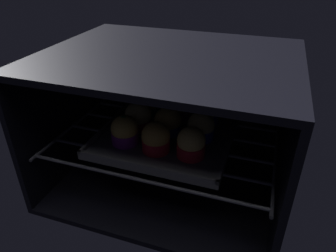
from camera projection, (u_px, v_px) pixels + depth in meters
oven_cavity at (174, 117)px, 83.74cm from camera, size 59.00×47.00×37.00cm
oven_rack at (169, 136)px, 81.97cm from camera, size 54.80×42.00×0.80cm
baking_tray at (168, 134)px, 80.71cm from camera, size 32.79×32.79×2.20cm
muffin_row0_col0 at (125, 131)px, 74.63cm from camera, size 6.55×6.55×7.29cm
muffin_row0_col1 at (156, 139)px, 71.77cm from camera, size 6.70×6.70×7.28cm
muffin_row0_col2 at (191, 143)px, 69.92cm from camera, size 6.55×6.55×7.27cm
muffin_row1_col0 at (138, 117)px, 80.77cm from camera, size 6.96×6.96×7.59cm
muffin_row1_col1 at (167, 122)px, 78.86cm from camera, size 6.85×6.85×6.98cm
muffin_row1_col2 at (201, 127)px, 76.43cm from camera, size 6.71×6.71×7.23cm
muffin_row2_col0 at (149, 103)px, 87.71cm from camera, size 7.02×7.02×7.73cm
muffin_row2_col1 at (179, 106)px, 85.31cm from camera, size 6.75×6.75×8.00cm
muffin_row2_col2 at (207, 111)px, 83.45cm from camera, size 6.71×6.71×7.87cm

